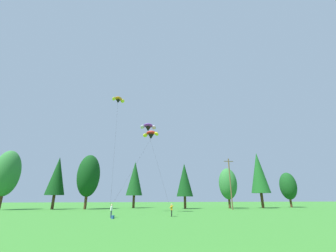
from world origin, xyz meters
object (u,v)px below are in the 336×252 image
object	(u,v)px
kite_flyer_mid	(172,209)
backpack	(113,217)
parafoil_kite_mid_purple	(148,127)
utility_pole	(230,182)
parafoil_kite_far_red_yellow	(151,135)
kite_flyer_near	(111,210)
parafoil_kite_high_orange	(118,100)

from	to	relation	value
kite_flyer_mid	backpack	world-z (taller)	kite_flyer_mid
kite_flyer_mid	parafoil_kite_mid_purple	xyz separation A→B (m)	(-3.25, 7.72, 14.36)
utility_pole	parafoil_kite_mid_purple	size ratio (longest dim) A/B	0.75
parafoil_kite_far_red_yellow	kite_flyer_near	bearing A→B (deg)	-125.30
kite_flyer_mid	parafoil_kite_high_orange	xyz separation A→B (m)	(-9.28, 7.87, 19.76)
utility_pole	kite_flyer_mid	distance (m)	21.88
kite_flyer_near	parafoil_kite_high_orange	distance (m)	21.46
kite_flyer_near	parafoil_kite_far_red_yellow	size ratio (longest dim) A/B	0.13
kite_flyer_near	parafoil_kite_mid_purple	size ratio (longest dim) A/B	0.12
kite_flyer_near	kite_flyer_mid	distance (m)	8.18
parafoil_kite_mid_purple	backpack	bearing A→B (deg)	-114.87
parafoil_kite_high_orange	parafoil_kite_far_red_yellow	world-z (taller)	parafoil_kite_high_orange
kite_flyer_near	backpack	world-z (taller)	kite_flyer_near
parafoil_kite_high_orange	parafoil_kite_mid_purple	distance (m)	8.10
utility_pole	backpack	distance (m)	29.19
backpack	kite_flyer_mid	bearing A→B (deg)	-43.52
utility_pole	parafoil_kite_high_orange	size ratio (longest dim) A/B	0.54
parafoil_kite_far_red_yellow	backpack	bearing A→B (deg)	-118.41
kite_flyer_mid	backpack	bearing A→B (deg)	-165.36
parafoil_kite_high_orange	parafoil_kite_far_red_yellow	size ratio (longest dim) A/B	1.52
utility_pole	kite_flyer_near	size ratio (longest dim) A/B	6.45
kite_flyer_mid	parafoil_kite_far_red_yellow	world-z (taller)	parafoil_kite_far_red_yellow
kite_flyer_near	backpack	bearing A→B (deg)	-76.07
kite_flyer_mid	parafoil_kite_high_orange	distance (m)	23.21
kite_flyer_mid	parafoil_kite_far_red_yellow	bearing A→B (deg)	110.42
utility_pole	parafoil_kite_high_orange	distance (m)	29.79
utility_pole	kite_flyer_near	distance (m)	28.48
parafoil_kite_far_red_yellow	backpack	xyz separation A→B (m)	(-5.05, -9.33, -13.53)
parafoil_kite_high_orange	parafoil_kite_far_red_yellow	bearing A→B (deg)	-4.99
parafoil_kite_mid_purple	parafoil_kite_far_red_yellow	bearing A→B (deg)	-38.24
parafoil_kite_mid_purple	backpack	xyz separation A→B (m)	(-4.52, -9.75, -15.16)
utility_pole	backpack	world-z (taller)	utility_pole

